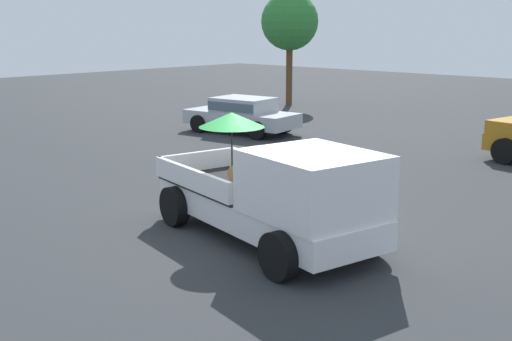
# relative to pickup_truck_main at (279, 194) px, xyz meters

# --- Properties ---
(ground_plane) EXTENTS (80.00, 80.00, 0.00)m
(ground_plane) POSITION_rel_pickup_truck_main_xyz_m (-0.44, 0.11, -0.98)
(ground_plane) COLOR #2D3033
(pickup_truck_main) EXTENTS (5.33, 3.08, 2.35)m
(pickup_truck_main) POSITION_rel_pickup_truck_main_xyz_m (0.00, 0.00, 0.00)
(pickup_truck_main) COLOR black
(pickup_truck_main) RESTS_ON ground
(parked_sedan_near) EXTENTS (4.49, 2.40, 1.33)m
(parked_sedan_near) POSITION_rel_pickup_truck_main_xyz_m (-9.30, 8.59, -0.23)
(parked_sedan_near) COLOR black
(parked_sedan_near) RESTS_ON ground
(tree_by_lot) EXTENTS (2.82, 2.82, 5.53)m
(tree_by_lot) POSITION_rel_pickup_truck_main_xyz_m (-13.57, 16.35, 3.11)
(tree_by_lot) COLOR brown
(tree_by_lot) RESTS_ON ground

